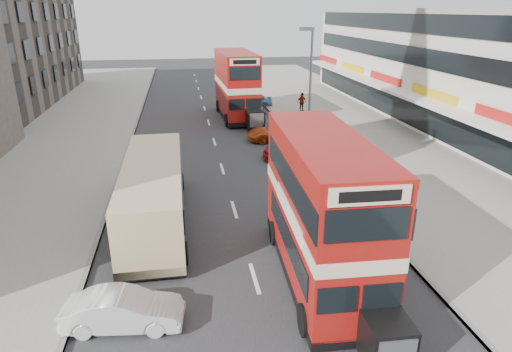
{
  "coord_description": "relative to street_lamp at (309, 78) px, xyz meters",
  "views": [
    {
      "loc": [
        -2.27,
        -11.56,
        9.21
      ],
      "look_at": [
        0.67,
        5.57,
        2.63
      ],
      "focal_mm": 30.97,
      "sensor_mm": 36.0,
      "label": 1
    }
  ],
  "objects": [
    {
      "name": "cyclist",
      "position": [
        -2.44,
        4.36,
        -4.13
      ],
      "size": [
        0.7,
        1.87,
        1.97
      ],
      "rotation": [
        0.0,
        0.0,
        -0.03
      ],
      "color": "gray",
      "rests_on": "ground"
    },
    {
      "name": "bus_main",
      "position": [
        -4.17,
        -16.27,
        -2.1
      ],
      "size": [
        2.89,
        9.36,
        5.1
      ],
      "rotation": [
        0.0,
        0.0,
        3.1
      ],
      "color": "black",
      "rests_on": "ground"
    },
    {
      "name": "street_lamp",
      "position": [
        0.0,
        0.0,
        0.0
      ],
      "size": [
        1.0,
        0.2,
        8.12
      ],
      "color": "slate",
      "rests_on": "ground"
    },
    {
      "name": "kerb_right",
      "position": [
        -0.42,
        2.0,
        -4.71
      ],
      "size": [
        0.2,
        90.0,
        0.16
      ],
      "primitive_type": "cube",
      "color": "gray",
      "rests_on": "ground"
    },
    {
      "name": "car_left_front",
      "position": [
        -10.91,
        -17.88,
        -4.19
      ],
      "size": [
        3.75,
        1.69,
        1.19
      ],
      "primitive_type": "imported",
      "rotation": [
        0.0,
        0.0,
        1.45
      ],
      "color": "white",
      "rests_on": "ground"
    },
    {
      "name": "commercial_row",
      "position": [
        13.42,
        4.0,
        -0.09
      ],
      "size": [
        9.9,
        46.2,
        9.3
      ],
      "color": "beige",
      "rests_on": "ground"
    },
    {
      "name": "car_right_a",
      "position": [
        -1.37,
        -2.84,
        -4.09
      ],
      "size": [
        4.83,
        2.09,
        1.39
      ],
      "primitive_type": "imported",
      "rotation": [
        0.0,
        0.0,
        -1.54
      ],
      "color": "maroon",
      "rests_on": "ground"
    },
    {
      "name": "pavement_right",
      "position": [
        5.48,
        2.0,
        -4.71
      ],
      "size": [
        12.0,
        90.0,
        0.15
      ],
      "primitive_type": "cube",
      "color": "gray",
      "rests_on": "ground"
    },
    {
      "name": "coach",
      "position": [
        -10.23,
        -10.75,
        -3.22
      ],
      "size": [
        2.63,
        10.04,
        2.66
      ],
      "rotation": [
        0.0,
        0.0,
        0.0
      ],
      "color": "black",
      "rests_on": "ground"
    },
    {
      "name": "car_right_c",
      "position": [
        -1.71,
        13.88,
        -4.11
      ],
      "size": [
        4.01,
        1.77,
        1.34
      ],
      "primitive_type": "imported",
      "rotation": [
        0.0,
        0.0,
        -1.62
      ],
      "color": "#5A87B5",
      "rests_on": "ground"
    },
    {
      "name": "road_surface",
      "position": [
        -6.52,
        2.0,
        -4.78
      ],
      "size": [
        12.0,
        90.0,
        0.01
      ],
      "primitive_type": "cube",
      "color": "#28282B",
      "rests_on": "ground"
    },
    {
      "name": "pedestrian_near",
      "position": [
        1.23,
        -4.44,
        -3.65
      ],
      "size": [
        0.85,
        0.7,
        1.98
      ],
      "primitive_type": "imported",
      "rotation": [
        0.0,
        0.0,
        3.47
      ],
      "color": "gray",
      "rests_on": "pavement_right"
    },
    {
      "name": "bus_second",
      "position": [
        -3.84,
        9.52,
        -1.85
      ],
      "size": [
        3.06,
        10.17,
        5.58
      ],
      "rotation": [
        0.0,
        0.0,
        3.17
      ],
      "color": "black",
      "rests_on": "ground"
    },
    {
      "name": "ground",
      "position": [
        -6.52,
        -18.0,
        -4.78
      ],
      "size": [
        160.0,
        160.0,
        0.0
      ],
      "primitive_type": "plane",
      "color": "#28282B",
      "rests_on": "ground"
    },
    {
      "name": "car_right_b",
      "position": [
        -1.8,
        1.64,
        -4.15
      ],
      "size": [
        4.63,
        2.2,
        1.28
      ],
      "primitive_type": "imported",
      "rotation": [
        0.0,
        0.0,
        -1.55
      ],
      "color": "#BB4512",
      "rests_on": "ground"
    },
    {
      "name": "pavement_left",
      "position": [
        -18.52,
        2.0,
        -4.71
      ],
      "size": [
        12.0,
        90.0,
        0.15
      ],
      "primitive_type": "cube",
      "color": "gray",
      "rests_on": "ground"
    },
    {
      "name": "pedestrian_far",
      "position": [
        2.42,
        10.34,
        -3.75
      ],
      "size": [
        1.12,
        0.76,
        1.77
      ],
      "primitive_type": "imported",
      "rotation": [
        0.0,
        0.0,
        0.36
      ],
      "color": "gray",
      "rests_on": "pavement_right"
    },
    {
      "name": "kerb_left",
      "position": [
        -12.62,
        2.0,
        -4.71
      ],
      "size": [
        0.2,
        90.0,
        0.16
      ],
      "primitive_type": "cube",
      "color": "gray",
      "rests_on": "ground"
    }
  ]
}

